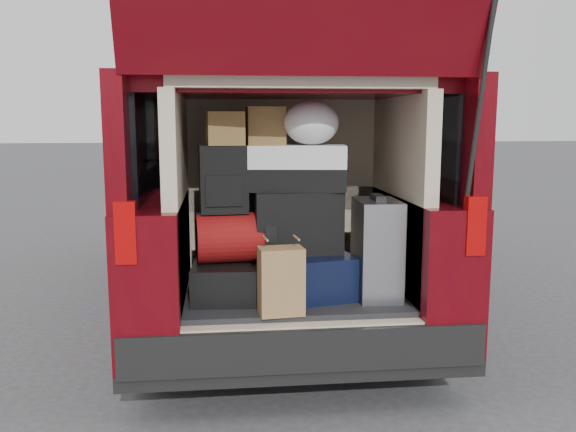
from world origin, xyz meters
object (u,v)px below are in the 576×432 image
object	(u,v)px
black_hardshell	(227,279)
silver_roller	(377,249)
navy_hardshell	(304,272)
black_soft_case	(297,221)
red_duffel	(235,237)
kraft_bag	(281,281)
twotone_duffel	(295,168)
backpack	(224,179)

from	to	relation	value
black_hardshell	silver_roller	bearing A→B (deg)	-2.94
black_hardshell	navy_hardshell	size ratio (longest dim) A/B	0.90
navy_hardshell	black_soft_case	size ratio (longest dim) A/B	1.15
navy_hardshell	red_duffel	size ratio (longest dim) A/B	1.32
silver_roller	kraft_bag	distance (m)	0.63
kraft_bag	black_soft_case	bearing A→B (deg)	65.08
navy_hardshell	kraft_bag	distance (m)	0.42
silver_roller	black_soft_case	xyz separation A→B (m)	(-0.44, 0.12, 0.15)
navy_hardshell	silver_roller	size ratio (longest dim) A/B	1.02
black_hardshell	twotone_duffel	distance (m)	0.74
black_hardshell	silver_roller	size ratio (longest dim) A/B	0.91
navy_hardshell	twotone_duffel	size ratio (longest dim) A/B	0.99
black_hardshell	black_soft_case	distance (m)	0.52
black_hardshell	twotone_duffel	xyz separation A→B (m)	(0.39, 0.05, 0.63)
red_duffel	twotone_duffel	xyz separation A→B (m)	(0.35, 0.06, 0.39)
kraft_bag	red_duffel	world-z (taller)	red_duffel
backpack	twotone_duffel	distance (m)	0.41
black_hardshell	kraft_bag	bearing A→B (deg)	-48.71
navy_hardshell	backpack	distance (m)	0.71
navy_hardshell	backpack	size ratio (longest dim) A/B	1.50
black_hardshell	navy_hardshell	distance (m)	0.45
red_duffel	black_soft_case	size ratio (longest dim) A/B	0.87
navy_hardshell	twotone_duffel	bearing A→B (deg)	136.40
kraft_bag	backpack	world-z (taller)	backpack
backpack	navy_hardshell	bearing A→B (deg)	-3.00
red_duffel	black_soft_case	world-z (taller)	black_soft_case
silver_roller	twotone_duffel	world-z (taller)	twotone_duffel
twotone_duffel	backpack	bearing A→B (deg)	-166.51
red_duffel	navy_hardshell	bearing A→B (deg)	-0.70
silver_roller	backpack	world-z (taller)	backpack
twotone_duffel	black_soft_case	bearing A→B (deg)	-60.53
silver_roller	twotone_duffel	bearing A→B (deg)	163.22
silver_roller	red_duffel	bearing A→B (deg)	175.24
black_hardshell	backpack	distance (m)	0.57
silver_roller	kraft_bag	bearing A→B (deg)	-154.04
black_soft_case	kraft_bag	bearing A→B (deg)	-111.05
black_hardshell	silver_roller	world-z (taller)	silver_roller
black_hardshell	navy_hardshell	xyz separation A→B (m)	(0.45, 0.02, 0.02)
navy_hardshell	silver_roller	xyz separation A→B (m)	(0.40, -0.12, 0.15)
navy_hardshell	black_soft_case	bearing A→B (deg)	159.14
silver_roller	backpack	bearing A→B (deg)	174.56
kraft_bag	backpack	distance (m)	0.68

